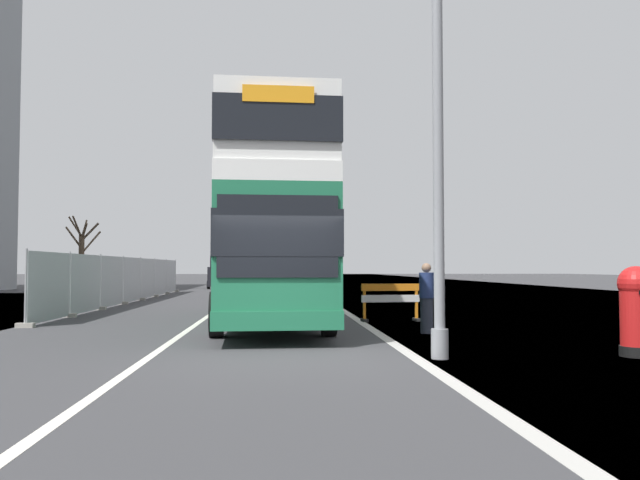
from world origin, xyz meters
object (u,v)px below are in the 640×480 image
(car_receding_far, at_px, (224,273))
(roadworks_barrier, at_px, (391,298))
(pedestrian_at_kerb, at_px, (427,298))
(car_oncoming_near, at_px, (282,275))
(lamppost_foreground, at_px, (438,136))
(car_receding_mid, at_px, (274,275))
(red_pillar_postbox, at_px, (637,307))
(double_decker_bus, at_px, (269,223))

(car_receding_far, bearing_deg, roadworks_barrier, -76.28)
(car_receding_far, height_order, pedestrian_at_kerb, car_receding_far)
(car_oncoming_near, bearing_deg, lamppost_foreground, -83.95)
(car_oncoming_near, xyz_separation_m, pedestrian_at_kerb, (3.21, -19.18, -0.30))
(car_receding_mid, bearing_deg, lamppost_foreground, -84.59)
(red_pillar_postbox, distance_m, roadworks_barrier, 7.97)
(lamppost_foreground, distance_m, car_receding_mid, 31.00)
(car_receding_mid, relative_size, pedestrian_at_kerb, 2.38)
(car_oncoming_near, distance_m, pedestrian_at_kerb, 19.45)
(double_decker_bus, distance_m, car_oncoming_near, 16.24)
(double_decker_bus, distance_m, red_pillar_postbox, 9.75)
(car_receding_far, bearing_deg, pedestrian_at_kerb, -77.22)
(double_decker_bus, relative_size, car_receding_mid, 3.01)
(roadworks_barrier, relative_size, pedestrian_at_kerb, 1.05)
(car_receding_mid, bearing_deg, roadworks_barrier, -81.67)
(car_oncoming_near, bearing_deg, car_receding_mid, 93.41)
(lamppost_foreground, height_order, car_oncoming_near, lamppost_foreground)
(car_oncoming_near, relative_size, car_receding_far, 1.00)
(car_oncoming_near, bearing_deg, roadworks_barrier, -79.40)
(roadworks_barrier, height_order, car_oncoming_near, car_oncoming_near)
(double_decker_bus, xyz_separation_m, roadworks_barrier, (3.46, 0.32, -2.09))
(lamppost_foreground, distance_m, car_oncoming_near, 23.56)
(double_decker_bus, relative_size, car_oncoming_near, 2.57)
(roadworks_barrier, relative_size, car_receding_mid, 0.44)
(lamppost_foreground, bearing_deg, car_receding_far, 100.27)
(car_oncoming_near, relative_size, car_receding_mid, 1.17)
(double_decker_bus, bearing_deg, pedestrian_at_kerb, -39.25)
(car_receding_mid, xyz_separation_m, car_receding_far, (-3.77, 6.10, 0.08))
(double_decker_bus, relative_size, car_receding_far, 2.56)
(car_receding_far, distance_m, pedestrian_at_kerb, 33.57)
(pedestrian_at_kerb, bearing_deg, roadworks_barrier, 94.26)
(car_oncoming_near, bearing_deg, car_receding_far, 107.25)
(red_pillar_postbox, xyz_separation_m, roadworks_barrier, (-2.96, 7.40, -0.19))
(lamppost_foreground, bearing_deg, double_decker_bus, 112.58)
(lamppost_foreground, relative_size, red_pillar_postbox, 5.13)
(car_oncoming_near, xyz_separation_m, car_receding_mid, (-0.44, 7.46, -0.09))
(red_pillar_postbox, bearing_deg, pedestrian_at_kerb, 123.80)
(roadworks_barrier, height_order, car_receding_far, car_receding_far)
(lamppost_foreground, bearing_deg, roadworks_barrier, 86.19)
(car_oncoming_near, distance_m, car_receding_mid, 7.47)
(lamppost_foreground, bearing_deg, red_pillar_postbox, 0.82)
(roadworks_barrier, distance_m, car_receding_far, 30.25)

